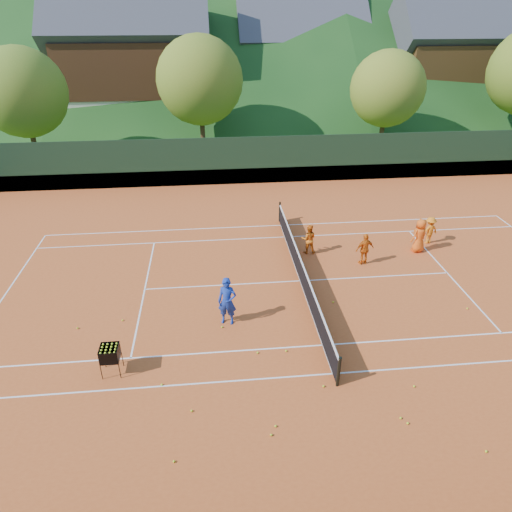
{
  "coord_description": "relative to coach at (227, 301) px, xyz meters",
  "views": [
    {
      "loc": [
        -3.48,
        -15.86,
        10.15
      ],
      "look_at": [
        -1.87,
        0.0,
        1.31
      ],
      "focal_mm": 32.0,
      "sensor_mm": 36.0,
      "label": 1
    }
  ],
  "objects": [
    {
      "name": "tennis_ball_11",
      "position": [
        4.58,
        -4.89,
        -0.88
      ],
      "size": [
        0.07,
        0.07,
        0.07
      ],
      "primitive_type": "sphere",
      "color": "#B7DC24",
      "rests_on": "clay_court"
    },
    {
      "name": "chalet_mid",
      "position": [
        9.15,
        36.52,
        4.05
      ],
      "size": [
        12.65,
        8.82,
        11.45
      ],
      "color": "beige",
      "rests_on": "ground"
    },
    {
      "name": "ball_hopper",
      "position": [
        -3.7,
        -2.21,
        -0.17
      ],
      "size": [
        0.57,
        0.57,
        1.0
      ],
      "color": "black",
      "rests_on": "clay_court"
    },
    {
      "name": "tree_c",
      "position": [
        13.15,
        21.52,
        3.61
      ],
      "size": [
        5.6,
        5.6,
        7.35
      ],
      "color": "#3F2A19",
      "rests_on": "ground"
    },
    {
      "name": "tennis_ball_15",
      "position": [
        5.44,
        -3.78,
        -0.88
      ],
      "size": [
        0.07,
        0.07,
        0.07
      ],
      "primitive_type": "sphere",
      "color": "#B7DC24",
      "rests_on": "clay_court"
    },
    {
      "name": "tennis_ball_1",
      "position": [
        1.07,
        -4.82,
        -0.88
      ],
      "size": [
        0.07,
        0.07,
        0.07
      ],
      "primitive_type": "sphere",
      "color": "#B7DC24",
      "rests_on": "clay_court"
    },
    {
      "name": "tennis_ball_9",
      "position": [
        -3.82,
        0.46,
        -0.88
      ],
      "size": [
        0.07,
        0.07,
        0.07
      ],
      "primitive_type": "sphere",
      "color": "#B7DC24",
      "rests_on": "clay_court"
    },
    {
      "name": "tennis_ball_14",
      "position": [
        9.06,
        -0.11,
        -0.88
      ],
      "size": [
        0.07,
        0.07,
        0.07
      ],
      "primitive_type": "sphere",
      "color": "#B7DC24",
      "rests_on": "clay_court"
    },
    {
      "name": "tennis_ball_3",
      "position": [
        -2.15,
        -2.93,
        -0.88
      ],
      "size": [
        0.07,
        0.07,
        0.07
      ],
      "primitive_type": "sphere",
      "color": "#B7DC24",
      "rests_on": "clay_court"
    },
    {
      "name": "student_b",
      "position": [
        6.19,
        3.67,
        -0.19
      ],
      "size": [
        0.91,
        0.53,
        1.46
      ],
      "primitive_type": "imported",
      "rotation": [
        0.0,
        0.0,
        3.36
      ],
      "color": "orange",
      "rests_on": "clay_court"
    },
    {
      "name": "ground",
      "position": [
        3.15,
        2.52,
        -0.94
      ],
      "size": [
        400.0,
        400.0,
        0.0
      ],
      "primitive_type": "plane",
      "color": "#34551A",
      "rests_on": "ground"
    },
    {
      "name": "tennis_ball_8",
      "position": [
        -1.22,
        -4.05,
        -0.88
      ],
      "size": [
        0.07,
        0.07,
        0.07
      ],
      "primitive_type": "sphere",
      "color": "#B7DC24",
      "rests_on": "clay_court"
    },
    {
      "name": "student_a",
      "position": [
        3.95,
        4.93,
        -0.22
      ],
      "size": [
        0.75,
        0.62,
        1.4
      ],
      "primitive_type": "imported",
      "rotation": [
        0.0,
        0.0,
        3.0
      ],
      "color": "orange",
      "rests_on": "clay_court"
    },
    {
      "name": "chalet_left",
      "position": [
        -6.85,
        32.52,
        4.71
      ],
      "size": [
        13.8,
        9.93,
        12.92
      ],
      "color": "beige",
      "rests_on": "ground"
    },
    {
      "name": "tennis_ball_0",
      "position": [
        -0.22,
        -0.3,
        -0.88
      ],
      "size": [
        0.07,
        0.07,
        0.07
      ],
      "primitive_type": "sphere",
      "color": "#B7DC24",
      "rests_on": "clay_court"
    },
    {
      "name": "perimeter_fence",
      "position": [
        3.15,
        2.52,
        0.33
      ],
      "size": [
        40.4,
        24.24,
        3.0
      ],
      "color": "black",
      "rests_on": "clay_court"
    },
    {
      "name": "court_lines",
      "position": [
        3.15,
        2.52,
        -0.91
      ],
      "size": [
        23.83,
        11.03,
        0.0
      ],
      "color": "white",
      "rests_on": "clay_court"
    },
    {
      "name": "tennis_net",
      "position": [
        3.15,
        2.52,
        -0.42
      ],
      "size": [
        0.1,
        12.07,
        1.1
      ],
      "color": "black",
      "rests_on": "clay_court"
    },
    {
      "name": "tree_b",
      "position": [
        -0.85,
        22.52,
        4.26
      ],
      "size": [
        6.4,
        6.4,
        8.4
      ],
      "color": "#3D2718",
      "rests_on": "ground"
    },
    {
      "name": "tennis_ball_7",
      "position": [
        4.11,
        0.82,
        -0.88
      ],
      "size": [
        0.07,
        0.07,
        0.07
      ],
      "primitive_type": "sphere",
      "color": "#B7DC24",
      "rests_on": "clay_court"
    },
    {
      "name": "tennis_ball_18",
      "position": [
        2.72,
        -3.49,
        -0.88
      ],
      "size": [
        0.07,
        0.07,
        0.07
      ],
      "primitive_type": "sphere",
      "color": "#B7DC24",
      "rests_on": "clay_court"
    },
    {
      "name": "tennis_ball_5",
      "position": [
        -1.63,
        -5.64,
        -0.88
      ],
      "size": [
        0.07,
        0.07,
        0.07
      ],
      "primitive_type": "sphere",
      "color": "#B7DC24",
      "rests_on": "clay_court"
    },
    {
      "name": "tree_a",
      "position": [
        -12.85,
        20.52,
        3.93
      ],
      "size": [
        6.0,
        6.0,
        7.88
      ],
      "color": "#432C1A",
      "rests_on": "ground"
    },
    {
      "name": "student_c",
      "position": [
        9.04,
        4.56,
        -0.11
      ],
      "size": [
        0.92,
        0.76,
        1.61
      ],
      "primitive_type": "imported",
      "rotation": [
        0.0,
        0.0,
        3.5
      ],
      "color": "#EF5B15",
      "rests_on": "clay_court"
    },
    {
      "name": "tennis_ball_17",
      "position": [
        4.7,
        -5.09,
        -0.88
      ],
      "size": [
        0.07,
        0.07,
        0.07
      ],
      "primitive_type": "sphere",
      "color": "#B7DC24",
      "rests_on": "clay_court"
    },
    {
      "name": "coach",
      "position": [
        0.0,
        0.0,
        0.0
      ],
      "size": [
        0.76,
        0.59,
        1.83
      ],
      "primitive_type": "imported",
      "rotation": [
        0.0,
        0.0,
        -0.26
      ],
      "color": "#17329A",
      "rests_on": "clay_court"
    },
    {
      "name": "tennis_ball_12",
      "position": [
        6.36,
        -6.16,
        -0.88
      ],
      "size": [
        0.07,
        0.07,
        0.07
      ],
      "primitive_type": "sphere",
      "color": "#B7DC24",
      "rests_on": "clay_court"
    },
    {
      "name": "student_d",
      "position": [
        9.89,
        5.32,
        -0.25
      ],
      "size": [
        0.96,
        0.69,
        1.34
      ],
      "primitive_type": "imported",
      "rotation": [
        0.0,
        0.0,
        3.38
      ],
      "color": "orange",
      "rests_on": "clay_court"
    },
    {
      "name": "chalet_right",
      "position": [
        23.15,
        32.52,
        4.32
      ],
      "size": [
        11.5,
        8.82,
        11.91
      ],
      "color": "beige",
      "rests_on": "ground"
    },
    {
      "name": "clay_court",
      "position": [
        3.15,
        2.52,
        -0.93
      ],
      "size": [
        40.0,
        24.0,
        0.02
      ],
      "primitive_type": "cube",
      "color": "#B94C1E",
      "rests_on": "ground"
    },
    {
      "name": "tennis_ball_16",
      "position": [
        0.92,
        -5.09,
        -0.88
      ],
      "size": [
        0.07,
        0.07,
        0.07
      ],
      "primitive_type": "sphere",
      "color": "#B7DC24",
      "rests_on": "clay_court"
    },
    {
      "name": "tennis_ball_10",
      "position": [
        -5.34,
        0.16,
        -0.88
      ],
      "size": [
        0.07,
        0.07,
        0.07
      ],
      "primitive_type": "sphere",
      "color": "#B7DC24",
      "rests_on": "clay_court"
    },
    {
      "name": "tennis_ball_13",
      "position": [
        0.9,
        -1.79,
        -0.88
      ],
      "size": [
        0.07,
        0.07,
        0.07
      ],
      "primitive_type": "sphere",
      "color": "#B7DC24",
      "rests_on": "clay_court"
    },
    {
      "name": "tennis_ball_2",
      "position": [
        1.85,
        -1.8,
        -0.88
      ],
      "size": [
        0.07,
        0.07,
        0.07
      ],
      "primitive_type": "sphere",
      "color": "#B7DC24",
      "rests_on": "clay_court"
    }
  ]
}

